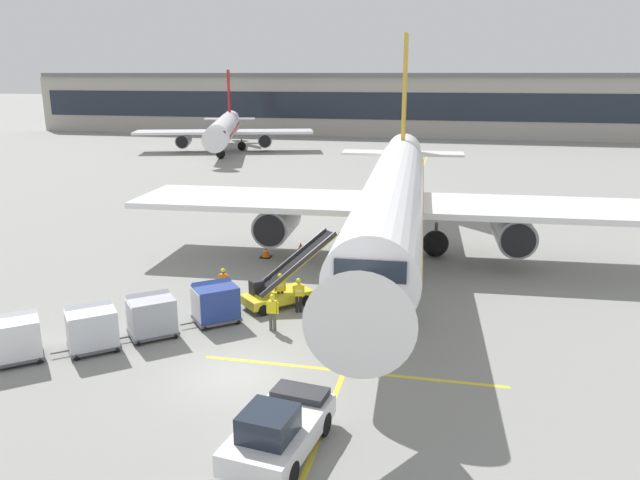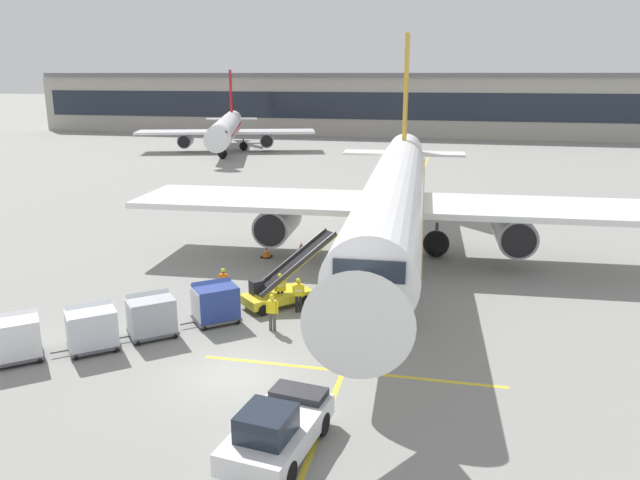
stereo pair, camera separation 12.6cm
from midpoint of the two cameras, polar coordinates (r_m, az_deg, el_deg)
ground_plane at (r=24.52m, az=-8.14°, el=-12.31°), size 600.00×600.00×0.00m
parked_airplane at (r=38.19m, az=6.68°, el=3.95°), size 32.48×41.94×14.45m
belt_loader at (r=30.87m, az=-3.80°, el=-4.40°), size 4.42×4.51×3.50m
baggage_cart_lead at (r=29.13m, az=-9.80°, el=-5.67°), size 2.60×2.51×1.91m
baggage_cart_second at (r=28.23m, az=-15.47°, el=-6.70°), size 2.60×2.51×1.91m
baggage_cart_third at (r=27.65m, az=-20.49°, el=-7.61°), size 2.60×2.51×1.91m
baggage_cart_fourth at (r=27.87m, az=-26.58°, el=-8.10°), size 2.60×2.51×1.91m
pushback_tug at (r=19.55m, az=-4.04°, el=-17.07°), size 2.71×4.66×1.83m
ground_crew_by_loader at (r=30.60m, az=-3.82°, el=-4.45°), size 0.52×0.38×1.74m
ground_crew_by_carts at (r=31.70m, az=-9.02°, el=-3.90°), size 0.57×0.29×1.74m
ground_crew_marshaller at (r=27.87m, az=-4.55°, el=-6.47°), size 0.57×0.26×1.74m
ground_crew_wingwalker at (r=29.88m, az=-2.11°, el=-4.91°), size 0.55×0.34×1.74m
safety_cone_engine_keepout at (r=39.07m, az=-5.13°, el=-1.08°), size 0.66×0.66×0.75m
safety_cone_wingtip at (r=39.89m, az=-1.89°, el=-0.72°), size 0.63×0.63×0.71m
apron_guidance_line_lead_in at (r=38.43m, az=6.09°, el=-1.95°), size 0.20×110.00×0.01m
apron_guidance_line_stop_bar at (r=24.60m, az=2.68°, el=-12.05°), size 12.00×0.20×0.01m
terminal_building at (r=124.37m, az=2.13°, el=12.55°), size 120.72×19.06×11.39m
distant_airplane at (r=94.22m, az=-8.89°, el=10.10°), size 26.65×34.17×11.89m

